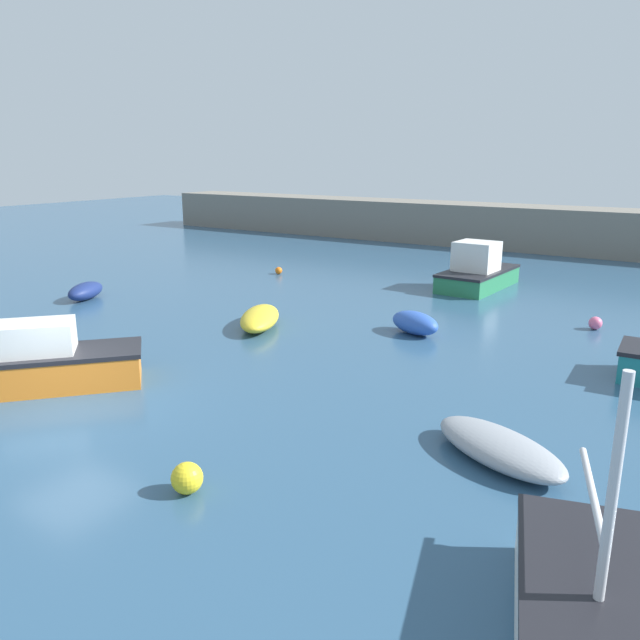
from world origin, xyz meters
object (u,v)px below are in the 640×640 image
object	(u,v)px
rowboat_white_midwater	(260,318)
dinghy_near_pier	(415,323)
rowboat_blue_near	(499,447)
motorboat_with_cabin	(477,272)
fishing_dinghy_green	(86,291)
mooring_buoy_yellow	(187,478)
motorboat_grey_hull	(23,366)
mooring_buoy_pink	(595,323)
mooring_buoy_orange	(279,271)
sailboat_short_mast	(594,630)

from	to	relation	value
rowboat_white_midwater	dinghy_near_pier	size ratio (longest dim) A/B	1.55
rowboat_blue_near	motorboat_with_cabin	xyz separation A→B (m)	(-6.09, 16.14, 0.48)
fishing_dinghy_green	mooring_buoy_yellow	xyz separation A→B (m)	(14.99, -9.16, -0.06)
fishing_dinghy_green	dinghy_near_pier	bearing A→B (deg)	77.73
dinghy_near_pier	motorboat_grey_hull	bearing A→B (deg)	79.86
rowboat_blue_near	mooring_buoy_pink	world-z (taller)	rowboat_blue_near
mooring_buoy_pink	mooring_buoy_orange	distance (m)	15.94
fishing_dinghy_green	mooring_buoy_pink	bearing A→B (deg)	85.92
fishing_dinghy_green	motorboat_with_cabin	bearing A→B (deg)	107.02
mooring_buoy_pink	mooring_buoy_orange	size ratio (longest dim) A/B	1.25
rowboat_blue_near	sailboat_short_mast	bearing A→B (deg)	-33.56
rowboat_blue_near	mooring_buoy_yellow	xyz separation A→B (m)	(-4.40, -4.34, 0.01)
sailboat_short_mast	fishing_dinghy_green	size ratio (longest dim) A/B	1.99
sailboat_short_mast	mooring_buoy_pink	distance (m)	16.35
motorboat_with_cabin	mooring_buoy_orange	bearing A→B (deg)	105.83
sailboat_short_mast	mooring_buoy_orange	distance (m)	26.18
motorboat_with_cabin	mooring_buoy_pink	world-z (taller)	motorboat_with_cabin
rowboat_white_midwater	sailboat_short_mast	world-z (taller)	sailboat_short_mast
dinghy_near_pier	mooring_buoy_orange	distance (m)	12.38
dinghy_near_pier	mooring_buoy_orange	xyz separation A→B (m)	(-10.60, 6.40, -0.20)
sailboat_short_mast	dinghy_near_pier	bearing A→B (deg)	-162.93
fishing_dinghy_green	motorboat_grey_hull	bearing A→B (deg)	21.51
rowboat_white_midwater	rowboat_blue_near	size ratio (longest dim) A/B	0.99
motorboat_grey_hull	fishing_dinghy_green	bearing A→B (deg)	-93.11
sailboat_short_mast	motorboat_grey_hull	distance (m)	14.42
motorboat_with_cabin	mooring_buoy_yellow	world-z (taller)	motorboat_with_cabin
rowboat_blue_near	fishing_dinghy_green	xyz separation A→B (m)	(-19.39, 4.82, 0.07)
rowboat_blue_near	sailboat_short_mast	xyz separation A→B (m)	(2.56, -4.57, 0.20)
motorboat_with_cabin	motorboat_grey_hull	bearing A→B (deg)	166.81
mooring_buoy_orange	mooring_buoy_pink	bearing A→B (deg)	-8.77
motorboat_grey_hull	dinghy_near_pier	bearing A→B (deg)	-169.67
dinghy_near_pier	rowboat_blue_near	xyz separation A→B (m)	(5.31, -7.58, -0.10)
rowboat_white_midwater	mooring_buoy_pink	bearing A→B (deg)	-87.31
dinghy_near_pier	motorboat_with_cabin	bearing A→B (deg)	-63.27
sailboat_short_mast	motorboat_grey_hull	world-z (taller)	sailboat_short_mast
motorboat_grey_hull	mooring_buoy_orange	xyz separation A→B (m)	(-4.15, 16.83, -0.46)
mooring_buoy_pink	mooring_buoy_yellow	distance (m)	16.45
mooring_buoy_pink	motorboat_grey_hull	bearing A→B (deg)	-128.84
dinghy_near_pier	motorboat_grey_hull	xyz separation A→B (m)	(-6.44, -10.43, 0.25)
motorboat_grey_hull	rowboat_blue_near	bearing A→B (deg)	145.66
rowboat_blue_near	sailboat_short_mast	world-z (taller)	sailboat_short_mast
rowboat_blue_near	sailboat_short_mast	size ratio (longest dim) A/B	0.71
sailboat_short_mast	motorboat_grey_hull	size ratio (longest dim) A/B	0.85
rowboat_blue_near	mooring_buoy_orange	world-z (taller)	rowboat_blue_near
mooring_buoy_yellow	mooring_buoy_orange	xyz separation A→B (m)	(-11.50, 18.32, -0.11)
rowboat_white_midwater	dinghy_near_pier	xyz separation A→B (m)	(5.02, 2.26, 0.04)
sailboat_short_mast	mooring_buoy_orange	size ratio (longest dim) A/B	13.19
sailboat_short_mast	mooring_buoy_yellow	size ratio (longest dim) A/B	8.27
dinghy_near_pier	mooring_buoy_orange	world-z (taller)	dinghy_near_pier
dinghy_near_pier	mooring_buoy_pink	xyz separation A→B (m)	(5.15, 3.97, -0.16)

